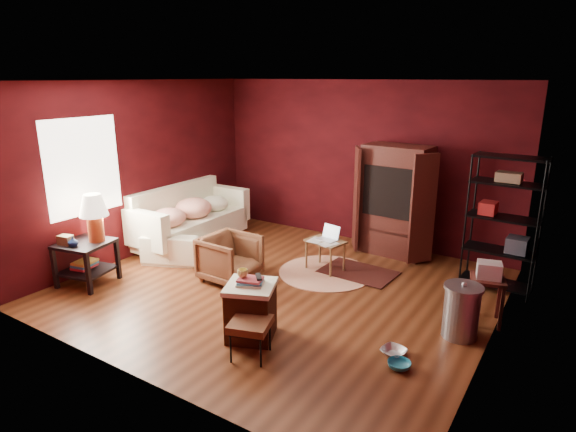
% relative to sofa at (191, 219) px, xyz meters
% --- Properties ---
extents(room, '(5.54, 5.04, 2.84)m').
position_rel_sofa_xyz_m(room, '(2.30, -0.72, 0.96)').
color(room, brown).
rests_on(room, ground).
extents(sofa, '(1.53, 2.36, 0.89)m').
position_rel_sofa_xyz_m(sofa, '(0.00, 0.00, 0.00)').
color(sofa, white).
rests_on(sofa, ground).
extents(armchair, '(0.70, 0.74, 0.74)m').
position_rel_sofa_xyz_m(armchair, '(1.58, -0.87, -0.08)').
color(armchair, black).
rests_on(armchair, ground).
extents(pet_bowl_steel, '(0.27, 0.11, 0.26)m').
position_rel_sofa_xyz_m(pet_bowl_steel, '(4.29, -1.46, -0.31)').
color(pet_bowl_steel, '#B0B2B7').
rests_on(pet_bowl_steel, ground).
extents(pet_bowl_turquoise, '(0.24, 0.10, 0.24)m').
position_rel_sofa_xyz_m(pet_bowl_turquoise, '(4.42, -1.67, -0.33)').
color(pet_bowl_turquoise, teal).
rests_on(pet_bowl_turquoise, ground).
extents(vase, '(0.14, 0.15, 0.13)m').
position_rel_sofa_xyz_m(vase, '(-0.02, -2.25, 0.24)').
color(vase, '#0B193B').
rests_on(vase, side_table).
extents(mug, '(0.13, 0.10, 0.12)m').
position_rel_sofa_xyz_m(mug, '(2.70, -2.00, 0.33)').
color(mug, '#F0DC75').
rests_on(mug, hamper).
extents(side_table, '(0.78, 0.78, 1.30)m').
position_rel_sofa_xyz_m(side_table, '(-0.01, -1.99, 0.33)').
color(side_table, black).
rests_on(side_table, ground).
extents(sofa_cushions, '(0.94, 2.25, 0.94)m').
position_rel_sofa_xyz_m(sofa_cushions, '(-0.03, -0.03, 0.01)').
color(sofa_cushions, white).
rests_on(sofa_cushions, sofa).
extents(hamper, '(0.69, 0.69, 0.74)m').
position_rel_sofa_xyz_m(hamper, '(2.79, -1.98, -0.11)').
color(hamper, '#3B1A0D').
rests_on(hamper, ground).
extents(footstool, '(0.51, 0.51, 0.42)m').
position_rel_sofa_xyz_m(footstool, '(3.02, -2.30, -0.09)').
color(footstool, black).
rests_on(footstool, ground).
extents(rug_round, '(1.52, 1.52, 0.01)m').
position_rel_sofa_xyz_m(rug_round, '(2.62, 0.10, -0.44)').
color(rug_round, beige).
rests_on(rug_round, ground).
extents(rug_oriental, '(1.12, 0.78, 0.01)m').
position_rel_sofa_xyz_m(rug_oriental, '(3.03, 0.37, -0.43)').
color(rug_oriental, '#531B16').
rests_on(rug_oriental, ground).
extents(laptop_desk, '(0.63, 0.52, 0.69)m').
position_rel_sofa_xyz_m(laptop_desk, '(2.56, 0.20, -0.02)').
color(laptop_desk, brown).
rests_on(laptop_desk, ground).
extents(tv_armoire, '(1.42, 0.79, 1.80)m').
position_rel_sofa_xyz_m(tv_armoire, '(3.14, 1.45, 0.49)').
color(tv_armoire, '#4B1A15').
rests_on(tv_armoire, ground).
extents(wire_shelving, '(0.93, 0.44, 1.87)m').
position_rel_sofa_xyz_m(wire_shelving, '(4.89, 0.86, 0.58)').
color(wire_shelving, black).
rests_on(wire_shelving, ground).
extents(small_stand, '(0.47, 0.47, 0.77)m').
position_rel_sofa_xyz_m(small_stand, '(4.94, -0.20, 0.13)').
color(small_stand, '#4B1A15').
rests_on(small_stand, ground).
extents(trash_can, '(0.52, 0.52, 0.67)m').
position_rel_sofa_xyz_m(trash_can, '(4.77, -0.70, -0.13)').
color(trash_can, '#98989F').
rests_on(trash_can, ground).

